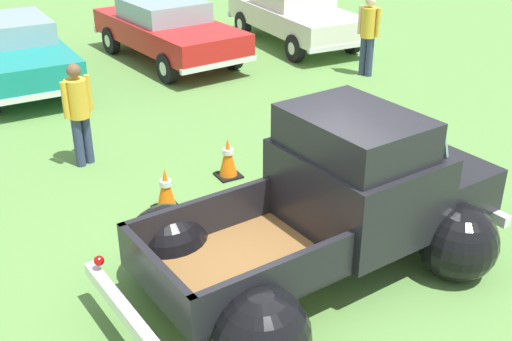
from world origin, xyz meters
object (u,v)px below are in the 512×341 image
(vintage_pickup_truck, at_px, (338,211))
(spectator_0, at_px, (368,30))
(lane_cone_0, at_px, (166,190))
(lane_cone_1, at_px, (228,158))
(spectator_1, at_px, (79,109))
(show_car_3, at_px, (295,14))
(show_car_2, at_px, (167,28))
(show_car_1, at_px, (15,50))

(vintage_pickup_truck, bearing_deg, spectator_0, 43.74)
(spectator_0, relative_size, lane_cone_0, 2.83)
(lane_cone_1, bearing_deg, spectator_0, 30.85)
(lane_cone_0, bearing_deg, spectator_1, 105.74)
(show_car_3, distance_m, spectator_0, 3.13)
(spectator_0, xyz_separation_m, lane_cone_1, (-5.03, -3.01, -0.71))
(vintage_pickup_truck, bearing_deg, lane_cone_1, 85.13)
(vintage_pickup_truck, height_order, show_car_2, vintage_pickup_truck)
(show_car_1, bearing_deg, show_car_2, 92.21)
(vintage_pickup_truck, distance_m, show_car_2, 9.18)
(show_car_1, bearing_deg, spectator_0, 65.27)
(lane_cone_0, bearing_deg, show_car_2, 67.33)
(show_car_1, distance_m, spectator_0, 7.60)
(spectator_0, relative_size, lane_cone_1, 2.83)
(show_car_2, bearing_deg, vintage_pickup_truck, -16.42)
(vintage_pickup_truck, height_order, show_car_1, vintage_pickup_truck)
(show_car_1, height_order, show_car_3, same)
(lane_cone_1, bearing_deg, show_car_2, 75.56)
(show_car_1, relative_size, lane_cone_1, 7.14)
(show_car_2, relative_size, lane_cone_1, 7.52)
(show_car_1, xyz_separation_m, spectator_1, (0.11, -4.58, 0.16))
(show_car_3, bearing_deg, spectator_1, -54.24)
(show_car_3, relative_size, lane_cone_0, 7.13)
(show_car_2, distance_m, lane_cone_0, 7.37)
(spectator_0, xyz_separation_m, lane_cone_0, (-6.25, -3.51, -0.71))
(show_car_3, distance_m, lane_cone_1, 8.00)
(show_car_1, bearing_deg, lane_cone_1, 16.65)
(show_car_3, height_order, spectator_1, spectator_1)
(show_car_2, relative_size, show_car_3, 1.05)
(spectator_1, bearing_deg, vintage_pickup_truck, -179.49)
(show_car_1, relative_size, spectator_1, 2.72)
(show_car_1, bearing_deg, spectator_1, 0.78)
(spectator_0, bearing_deg, spectator_1, 169.00)
(vintage_pickup_truck, relative_size, show_car_1, 1.06)
(lane_cone_0, distance_m, lane_cone_1, 1.32)
(show_car_3, bearing_deg, spectator_0, 0.55)
(vintage_pickup_truck, relative_size, spectator_1, 2.88)
(lane_cone_0, bearing_deg, spectator_0, 29.31)
(show_car_1, height_order, show_car_2, same)
(show_car_3, relative_size, spectator_1, 2.71)
(vintage_pickup_truck, relative_size, show_car_2, 1.01)
(vintage_pickup_truck, bearing_deg, show_car_3, 54.91)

